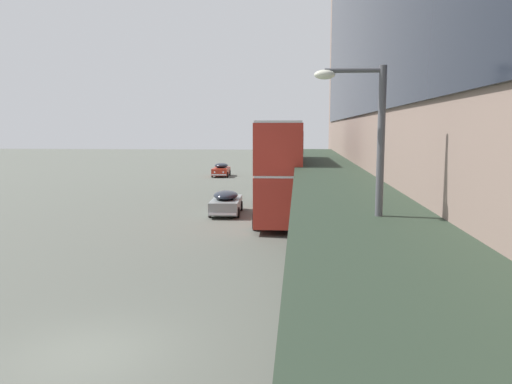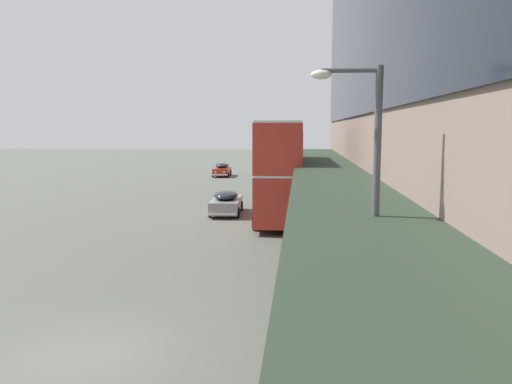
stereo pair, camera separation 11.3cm
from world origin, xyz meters
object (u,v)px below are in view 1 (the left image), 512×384
at_px(transit_bus_kerbside_front, 280,168).
at_px(sedan_oncoming_rear, 226,202).
at_px(fire_hydrant, 339,280).
at_px(pedestrian_at_kerb, 450,360).
at_px(sedan_lead_near, 221,170).
at_px(vw_van, 289,182).
at_px(sedan_trailing_near, 285,174).
at_px(street_lamp, 371,195).

relative_size(transit_bus_kerbside_front, sedan_oncoming_rear, 2.06).
xyz_separation_m(sedan_oncoming_rear, fire_hydrant, (5.89, -15.04, -0.26)).
relative_size(pedestrian_at_kerb, fire_hydrant, 2.65).
relative_size(sedan_lead_near, vw_van, 0.95).
distance_m(sedan_trailing_near, fire_hydrant, 35.58).
xyz_separation_m(vw_van, street_lamp, (2.26, -29.85, 2.87)).
xyz_separation_m(sedan_lead_near, vw_van, (8.04, -15.59, 0.35)).
xyz_separation_m(transit_bus_kerbside_front, sedan_lead_near, (-7.67, 27.15, -2.37)).
relative_size(vw_van, pedestrian_at_kerb, 2.45).
xyz_separation_m(sedan_trailing_near, vw_van, (0.65, -10.81, 0.38)).
height_order(vw_van, pedestrian_at_kerb, pedestrian_at_kerb).
relative_size(vw_van, fire_hydrant, 6.50).
relative_size(sedan_trailing_near, street_lamp, 0.67).
bearing_deg(sedan_oncoming_rear, sedan_trailing_near, 81.21).
height_order(sedan_lead_near, street_lamp, street_lamp).
xyz_separation_m(sedan_trailing_near, pedestrian_at_kerb, (4.15, -42.50, 0.46)).
bearing_deg(transit_bus_kerbside_front, sedan_lead_near, 105.78).
height_order(sedan_oncoming_rear, pedestrian_at_kerb, pedestrian_at_kerb).
bearing_deg(sedan_oncoming_rear, street_lamp, -73.28).
bearing_deg(pedestrian_at_kerb, transit_bus_kerbside_front, 100.88).
distance_m(transit_bus_kerbside_front, fire_hydrant, 13.59).
bearing_deg(fire_hydrant, pedestrian_at_kerb, -78.54).
relative_size(sedan_trailing_near, vw_van, 0.96).
bearing_deg(pedestrian_at_kerb, sedan_trailing_near, 95.58).
height_order(sedan_trailing_near, street_lamp, street_lamp).
relative_size(transit_bus_kerbside_front, sedan_trailing_near, 2.15).
xyz_separation_m(sedan_trailing_near, fire_hydrant, (2.73, -35.47, -0.23)).
relative_size(pedestrian_at_kerb, street_lamp, 0.28).
height_order(sedan_lead_near, vw_van, vw_van).
height_order(transit_bus_kerbside_front, sedan_lead_near, transit_bus_kerbside_front).
height_order(transit_bus_kerbside_front, vw_van, transit_bus_kerbside_front).
distance_m(transit_bus_kerbside_front, sedan_trailing_near, 22.49).
xyz_separation_m(vw_van, fire_hydrant, (2.08, -24.66, -0.60)).
bearing_deg(fire_hydrant, transit_bus_kerbside_front, 100.57).
bearing_deg(street_lamp, vw_van, 94.34).
bearing_deg(sedan_trailing_near, sedan_lead_near, 147.06).
bearing_deg(sedan_oncoming_rear, pedestrian_at_kerb, -71.66).
distance_m(sedan_oncoming_rear, vw_van, 10.36).
xyz_separation_m(street_lamp, fire_hydrant, (-0.19, 5.19, -3.48)).
bearing_deg(fire_hydrant, sedan_oncoming_rear, 111.39).
relative_size(sedan_trailing_near, sedan_oncoming_rear, 0.96).
bearing_deg(sedan_lead_near, transit_bus_kerbside_front, -74.22).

